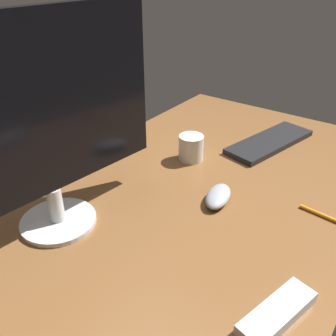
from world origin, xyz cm
name	(u,v)px	position (x,y,z in cm)	size (l,w,h in cm)	color
desk	(196,196)	(0.00, 0.00, 1.00)	(140.00, 84.00, 2.00)	brown
monitor	(39,120)	(-30.62, 20.09, 28.95)	(58.04, 18.05, 48.54)	silver
keyboard	(270,142)	(39.55, -4.48, 2.94)	(34.73, 11.65, 1.88)	black
computer_mouse	(218,196)	(-0.05, -6.62, 3.58)	(11.83, 5.95, 3.16)	#999EA5
tv_remote	(277,314)	(-25.61, -32.95, 3.29)	(17.07, 5.36, 2.58)	#B7B7BC
coffee_mug	(191,148)	(15.07, 11.63, 6.03)	(7.74, 7.74, 8.06)	silver
pen	(329,218)	(9.16, -32.51, 2.47)	(0.94, 0.94, 14.85)	orange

